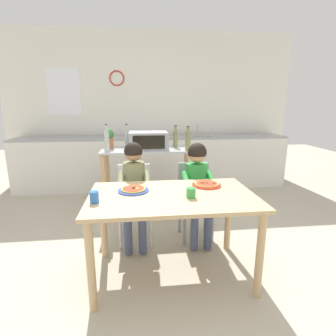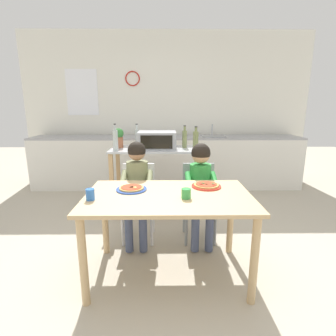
{
  "view_description": "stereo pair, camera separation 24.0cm",
  "coord_description": "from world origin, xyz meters",
  "px_view_note": "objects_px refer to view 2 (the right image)",
  "views": [
    {
      "loc": [
        -0.27,
        -2.02,
        1.45
      ],
      "look_at": [
        0.0,
        0.3,
        0.88
      ],
      "focal_mm": 28.32,
      "sensor_mm": 36.0,
      "label": 1
    },
    {
      "loc": [
        -0.03,
        -2.04,
        1.45
      ],
      "look_at": [
        0.0,
        0.3,
        0.88
      ],
      "focal_mm": 28.32,
      "sensor_mm": 36.0,
      "label": 2
    }
  ],
  "objects_px": {
    "drinking_cup_blue": "(90,194)",
    "potted_herb_plant": "(119,137)",
    "bottle_tall_green_wine": "(196,141)",
    "bottle_clear_vinegar": "(115,140)",
    "kitchen_island_cart": "(157,170)",
    "drinking_cup_green": "(186,193)",
    "dining_table": "(168,206)",
    "child_in_green_shirt": "(201,181)",
    "child_in_olive_shirt": "(137,182)",
    "pizza_plate_blue_rimmed": "(131,189)",
    "bottle_dark_olive_oil": "(137,137)",
    "bottle_squat_spirits": "(185,138)",
    "dining_chair_right": "(199,196)",
    "toaster_oven": "(157,140)",
    "pizza_plate_red_rimmed": "(206,185)",
    "dining_chair_left": "(139,196)"
  },
  "relations": [
    {
      "from": "bottle_dark_olive_oil",
      "to": "pizza_plate_blue_rimmed",
      "type": "height_order",
      "value": "bottle_dark_olive_oil"
    },
    {
      "from": "dining_table",
      "to": "child_in_olive_shirt",
      "type": "distance_m",
      "value": 0.64
    },
    {
      "from": "bottle_dark_olive_oil",
      "to": "drinking_cup_green",
      "type": "distance_m",
      "value": 1.81
    },
    {
      "from": "bottle_tall_green_wine",
      "to": "child_in_olive_shirt",
      "type": "relative_size",
      "value": 0.29
    },
    {
      "from": "toaster_oven",
      "to": "potted_herb_plant",
      "type": "xyz_separation_m",
      "value": [
        -0.51,
        0.06,
        0.03
      ]
    },
    {
      "from": "bottle_dark_olive_oil",
      "to": "child_in_olive_shirt",
      "type": "relative_size",
      "value": 0.29
    },
    {
      "from": "dining_table",
      "to": "child_in_olive_shirt",
      "type": "bearing_deg",
      "value": 119.54
    },
    {
      "from": "dining_chair_left",
      "to": "child_in_green_shirt",
      "type": "height_order",
      "value": "child_in_green_shirt"
    },
    {
      "from": "toaster_oven",
      "to": "child_in_green_shirt",
      "type": "height_order",
      "value": "toaster_oven"
    },
    {
      "from": "bottle_tall_green_wine",
      "to": "dining_table",
      "type": "xyz_separation_m",
      "value": [
        -0.35,
        -1.19,
        -0.38
      ]
    },
    {
      "from": "pizza_plate_red_rimmed",
      "to": "bottle_squat_spirits",
      "type": "bearing_deg",
      "value": 94.97
    },
    {
      "from": "kitchen_island_cart",
      "to": "bottle_clear_vinegar",
      "type": "xyz_separation_m",
      "value": [
        -0.5,
        -0.18,
        0.43
      ]
    },
    {
      "from": "bottle_tall_green_wine",
      "to": "dining_chair_right",
      "type": "distance_m",
      "value": 0.74
    },
    {
      "from": "child_in_green_shirt",
      "to": "bottle_tall_green_wine",
      "type": "bearing_deg",
      "value": 89.13
    },
    {
      "from": "toaster_oven",
      "to": "dining_chair_left",
      "type": "xyz_separation_m",
      "value": [
        -0.18,
        -0.72,
        -0.51
      ]
    },
    {
      "from": "bottle_dark_olive_oil",
      "to": "dining_table",
      "type": "relative_size",
      "value": 0.23
    },
    {
      "from": "dining_chair_right",
      "to": "toaster_oven",
      "type": "bearing_deg",
      "value": 123.24
    },
    {
      "from": "toaster_oven",
      "to": "potted_herb_plant",
      "type": "height_order",
      "value": "potted_herb_plant"
    },
    {
      "from": "bottle_tall_green_wine",
      "to": "bottle_clear_vinegar",
      "type": "bearing_deg",
      "value": 177.69
    },
    {
      "from": "kitchen_island_cart",
      "to": "bottle_tall_green_wine",
      "type": "distance_m",
      "value": 0.68
    },
    {
      "from": "bottle_squat_spirits",
      "to": "dining_chair_right",
      "type": "xyz_separation_m",
      "value": [
        0.11,
        -0.77,
        -0.53
      ]
    },
    {
      "from": "kitchen_island_cart",
      "to": "toaster_oven",
      "type": "height_order",
      "value": "toaster_oven"
    },
    {
      "from": "child_in_olive_shirt",
      "to": "child_in_green_shirt",
      "type": "relative_size",
      "value": 1.02
    },
    {
      "from": "dining_table",
      "to": "dining_chair_right",
      "type": "xyz_separation_m",
      "value": [
        0.34,
        0.68,
        -0.15
      ]
    },
    {
      "from": "bottle_clear_vinegar",
      "to": "dining_table",
      "type": "bearing_deg",
      "value": -62.44
    },
    {
      "from": "bottle_clear_vinegar",
      "to": "bottle_squat_spirits",
      "type": "distance_m",
      "value": 0.9
    },
    {
      "from": "bottle_tall_green_wine",
      "to": "child_in_olive_shirt",
      "type": "bearing_deg",
      "value": -136.43
    },
    {
      "from": "bottle_dark_olive_oil",
      "to": "dining_chair_left",
      "type": "bearing_deg",
      "value": -83.99
    },
    {
      "from": "dining_chair_right",
      "to": "child_in_green_shirt",
      "type": "height_order",
      "value": "child_in_green_shirt"
    },
    {
      "from": "potted_herb_plant",
      "to": "child_in_green_shirt",
      "type": "bearing_deg",
      "value": -42.59
    },
    {
      "from": "dining_table",
      "to": "dining_chair_left",
      "type": "relative_size",
      "value": 1.66
    },
    {
      "from": "toaster_oven",
      "to": "child_in_green_shirt",
      "type": "bearing_deg",
      "value": -60.62
    },
    {
      "from": "bottle_tall_green_wine",
      "to": "drinking_cup_blue",
      "type": "xyz_separation_m",
      "value": [
        -0.95,
        -1.3,
        -0.24
      ]
    },
    {
      "from": "kitchen_island_cart",
      "to": "drinking_cup_green",
      "type": "xyz_separation_m",
      "value": [
        0.28,
        -1.49,
        0.18
      ]
    },
    {
      "from": "kitchen_island_cart",
      "to": "drinking_cup_green",
      "type": "relative_size",
      "value": 15.19
    },
    {
      "from": "pizza_plate_blue_rimmed",
      "to": "drinking_cup_blue",
      "type": "bearing_deg",
      "value": -140.01
    },
    {
      "from": "drinking_cup_green",
      "to": "bottle_clear_vinegar",
      "type": "bearing_deg",
      "value": 120.61
    },
    {
      "from": "child_in_olive_shirt",
      "to": "dining_chair_left",
      "type": "bearing_deg",
      "value": 90.0
    },
    {
      "from": "bottle_tall_green_wine",
      "to": "dining_chair_right",
      "type": "relative_size",
      "value": 0.37
    },
    {
      "from": "bottle_clear_vinegar",
      "to": "dining_table",
      "type": "height_order",
      "value": "bottle_clear_vinegar"
    },
    {
      "from": "drinking_cup_green",
      "to": "child_in_olive_shirt",
      "type": "bearing_deg",
      "value": 125.11
    },
    {
      "from": "bottle_tall_green_wine",
      "to": "drinking_cup_blue",
      "type": "bearing_deg",
      "value": -126.05
    },
    {
      "from": "pizza_plate_red_rimmed",
      "to": "kitchen_island_cart",
      "type": "bearing_deg",
      "value": 111.81
    },
    {
      "from": "drinking_cup_blue",
      "to": "potted_herb_plant",
      "type": "bearing_deg",
      "value": 91.42
    },
    {
      "from": "bottle_squat_spirits",
      "to": "kitchen_island_cart",
      "type": "bearing_deg",
      "value": -173.57
    },
    {
      "from": "dining_table",
      "to": "child_in_green_shirt",
      "type": "distance_m",
      "value": 0.66
    },
    {
      "from": "potted_herb_plant",
      "to": "drinking_cup_blue",
      "type": "xyz_separation_m",
      "value": [
        0.04,
        -1.57,
        -0.25
      ]
    },
    {
      "from": "pizza_plate_blue_rimmed",
      "to": "bottle_dark_olive_oil",
      "type": "bearing_deg",
      "value": 93.8
    },
    {
      "from": "toaster_oven",
      "to": "potted_herb_plant",
      "type": "distance_m",
      "value": 0.51
    },
    {
      "from": "dining_chair_left",
      "to": "drinking_cup_blue",
      "type": "height_order",
      "value": "same"
    }
  ]
}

